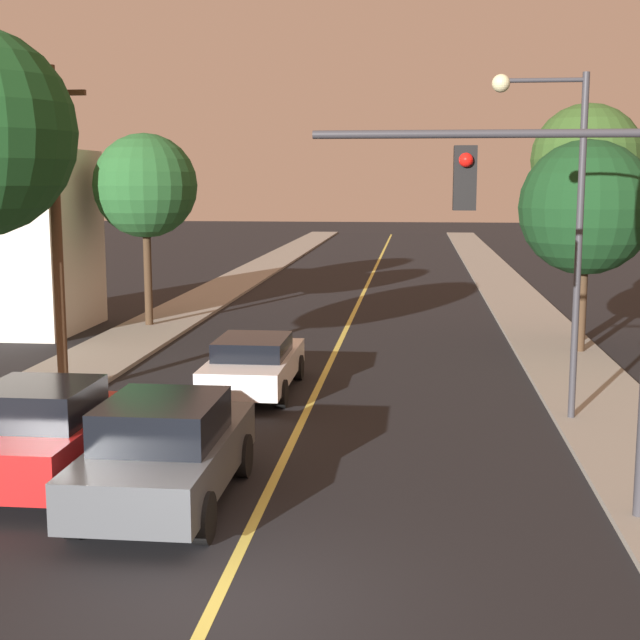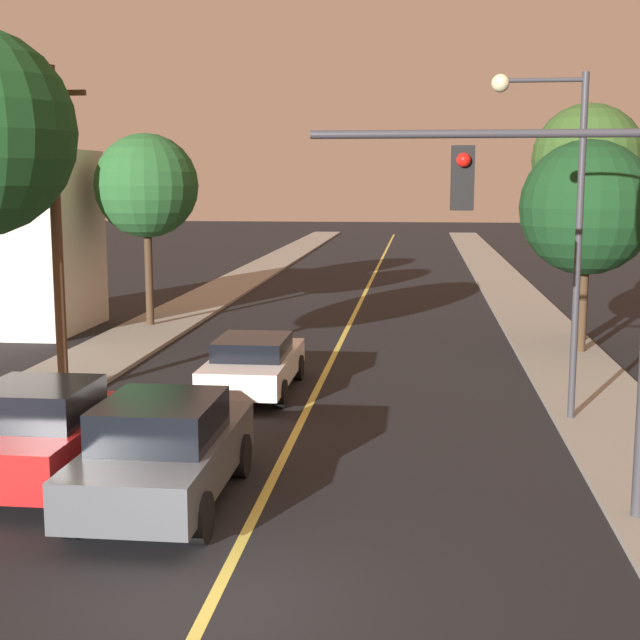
# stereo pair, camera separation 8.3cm
# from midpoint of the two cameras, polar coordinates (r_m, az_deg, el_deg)

# --- Properties ---
(ground_plane) EXTENTS (200.00, 200.00, 0.00)m
(ground_plane) POSITION_cam_midpoint_polar(r_m,az_deg,el_deg) (11.15, -6.93, -17.53)
(ground_plane) COLOR black
(road_surface) EXTENTS (10.40, 80.00, 0.01)m
(road_surface) POSITION_cam_midpoint_polar(r_m,az_deg,el_deg) (46.04, 3.21, 2.70)
(road_surface) COLOR black
(road_surface) RESTS_ON ground
(sidewalk_left) EXTENTS (2.50, 80.00, 0.12)m
(sidewalk_left) POSITION_cam_midpoint_polar(r_m,az_deg,el_deg) (46.80, -4.71, 2.85)
(sidewalk_left) COLOR gray
(sidewalk_left) RESTS_ON ground
(sidewalk_right) EXTENTS (2.50, 80.00, 0.12)m
(sidewalk_right) POSITION_cam_midpoint_polar(r_m,az_deg,el_deg) (46.16, 11.24, 2.63)
(sidewalk_right) COLOR gray
(sidewalk_right) RESTS_ON ground
(car_near_lane_front) EXTENTS (2.03, 4.55, 1.71)m
(car_near_lane_front) POSITION_cam_midpoint_polar(r_m,az_deg,el_deg) (13.95, -10.01, -8.26)
(car_near_lane_front) COLOR #474C51
(car_near_lane_front) RESTS_ON ground
(car_near_lane_second) EXTENTS (1.94, 4.54, 1.34)m
(car_near_lane_second) POSITION_cam_midpoint_polar(r_m,az_deg,el_deg) (21.06, -4.36, -2.76)
(car_near_lane_second) COLOR white
(car_near_lane_second) RESTS_ON ground
(car_outer_lane_front) EXTENTS (2.05, 3.99, 1.69)m
(car_outer_lane_front) POSITION_cam_midpoint_polar(r_m,az_deg,el_deg) (15.45, -17.41, -6.93)
(car_outer_lane_front) COLOR red
(car_outer_lane_front) RESTS_ON ground
(traffic_signal_mast) EXTENTS (4.88, 0.42, 5.73)m
(traffic_signal_mast) POSITION_cam_midpoint_polar(r_m,az_deg,el_deg) (13.02, 15.47, 4.54)
(traffic_signal_mast) COLOR #333338
(traffic_signal_mast) RESTS_ON ground
(streetlamp_right) EXTENTS (1.89, 0.36, 6.94)m
(streetlamp_right) POSITION_cam_midpoint_polar(r_m,az_deg,el_deg) (18.55, 14.86, 7.49)
(streetlamp_right) COLOR #333338
(streetlamp_right) RESTS_ON ground
(utility_pole_left) EXTENTS (1.60, 0.24, 7.36)m
(utility_pole_left) POSITION_cam_midpoint_polar(r_m,az_deg,el_deg) (21.10, -16.63, 5.82)
(utility_pole_left) COLOR #513823
(utility_pole_left) RESTS_ON ground
(tree_left_far) EXTENTS (3.45, 3.45, 6.40)m
(tree_left_far) POSITION_cam_midpoint_polar(r_m,az_deg,el_deg) (30.47, -11.20, 8.40)
(tree_left_far) COLOR #3D2B1C
(tree_left_far) RESTS_ON ground
(tree_right_near) EXTENTS (3.78, 3.78, 5.99)m
(tree_right_near) POSITION_cam_midpoint_polar(r_m,az_deg,el_deg) (26.23, 16.59, 6.90)
(tree_right_near) COLOR #3D2B1C
(tree_right_near) RESTS_ON ground
(tree_right_far) EXTENTS (3.33, 3.33, 7.13)m
(tree_right_far) POSITION_cam_midpoint_polar(r_m,az_deg,el_deg) (28.18, 16.62, 9.70)
(tree_right_far) COLOR #3D2B1C
(tree_right_far) RESTS_ON ground
(domed_building_left) EXTENTS (4.77, 4.77, 8.93)m
(domed_building_left) POSITION_cam_midpoint_polar(r_m,az_deg,el_deg) (31.30, -19.39, 6.94)
(domed_building_left) COLOR beige
(domed_building_left) RESTS_ON ground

